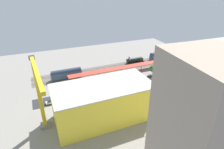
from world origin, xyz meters
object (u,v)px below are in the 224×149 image
object	(u,v)px
freight_coach_far	(66,74)
street_tree_0	(111,76)
parked_car_3	(97,93)
box_truck_0	(126,90)
parked_car_4	(82,96)
street_tree_1	(153,69)
traffic_light	(83,81)
passenger_coach	(160,55)
parked_car_2	(112,90)
tower_crane	(39,91)
locomotive	(135,60)
parked_car_0	(138,85)
parked_car_6	(50,102)
platform_canopy_near	(121,68)
street_tree_2	(133,73)
parked_car_5	(67,100)
construction_building	(103,103)
parked_car_1	(125,88)

from	to	relation	value
freight_coach_far	street_tree_0	world-z (taller)	street_tree_0
parked_car_3	box_truck_0	size ratio (longest dim) A/B	0.43
parked_car_4	box_truck_0	size ratio (longest dim) A/B	0.43
street_tree_1	traffic_light	world-z (taller)	traffic_light
passenger_coach	street_tree_1	xyz separation A→B (m)	(20.25, 21.38, 1.13)
parked_car_2	tower_crane	size ratio (longest dim) A/B	0.15
locomotive	traffic_light	size ratio (longest dim) A/B	1.95
parked_car_0	tower_crane	bearing A→B (deg)	19.31
parked_car_4	box_truck_0	world-z (taller)	box_truck_0
parked_car_6	platform_canopy_near	bearing A→B (deg)	-158.49
locomotive	traffic_light	xyz separation A→B (m)	(44.32, 22.53, 2.71)
street_tree_0	parked_car_6	bearing A→B (deg)	14.28
platform_canopy_near	parked_car_2	xyz separation A→B (m)	(13.68, 18.10, -3.13)
street_tree_2	box_truck_0	bearing A→B (deg)	49.47
parked_car_0	parked_car_5	size ratio (longest dim) A/B	1.06
parked_car_5	street_tree_0	world-z (taller)	street_tree_0
parked_car_0	parked_car_3	bearing A→B (deg)	-1.46
parked_car_2	parked_car_3	xyz separation A→B (m)	(8.43, 0.27, 0.04)
parked_car_0	construction_building	world-z (taller)	construction_building
parked_car_5	traffic_light	xyz separation A→B (m)	(-10.56, -8.75, 3.84)
freight_coach_far	street_tree_0	xyz separation A→B (m)	(-22.74, 14.84, 1.20)
locomotive	street_tree_1	size ratio (longest dim) A/B	2.11
parked_car_6	construction_building	world-z (taller)	construction_building
parked_car_3	traffic_light	bearing A→B (deg)	-58.24
parked_car_0	parked_car_3	size ratio (longest dim) A/B	1.11
parked_car_0	passenger_coach	bearing A→B (deg)	-139.20
freight_coach_far	parked_car_5	bearing A→B (deg)	80.12
tower_crane	construction_building	bearing A→B (deg)	178.75
parked_car_6	traffic_light	bearing A→B (deg)	-157.12
parked_car_1	construction_building	world-z (taller)	construction_building
locomotive	passenger_coach	world-z (taller)	passenger_coach
street_tree_2	parked_car_6	bearing A→B (deg)	8.76
passenger_coach	parked_car_2	xyz separation A→B (m)	(52.08, 30.44, -2.25)
locomotive	street_tree_0	world-z (taller)	street_tree_0
passenger_coach	parked_car_4	bearing A→B (deg)	24.19
locomotive	parked_car_1	bearing A→B (deg)	53.10
street_tree_0	traffic_light	bearing A→B (deg)	3.88
parked_car_0	parked_car_4	size ratio (longest dim) A/B	1.11
parked_car_0	freight_coach_far	bearing A→B (deg)	-34.85
street_tree_2	parked_car_4	bearing A→B (deg)	13.51
locomotive	parked_car_1	xyz separation A→B (m)	(23.23, 30.94, -1.15)
parked_car_0	parked_car_5	distance (m)	39.84
passenger_coach	box_truck_0	distance (m)	57.59
platform_canopy_near	parked_car_6	bearing A→B (deg)	21.51
passenger_coach	parked_car_4	world-z (taller)	passenger_coach
parked_car_2	street_tree_0	xyz separation A→B (m)	(-2.99, -9.02, 3.70)
parked_car_6	street_tree_2	bearing A→B (deg)	-171.24
parked_car_6	street_tree_1	xyz separation A→B (m)	(-63.70, -8.91, 3.38)
freight_coach_far	parked_car_5	size ratio (longest dim) A/B	4.18
parked_car_5	box_truck_0	world-z (taller)	box_truck_0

